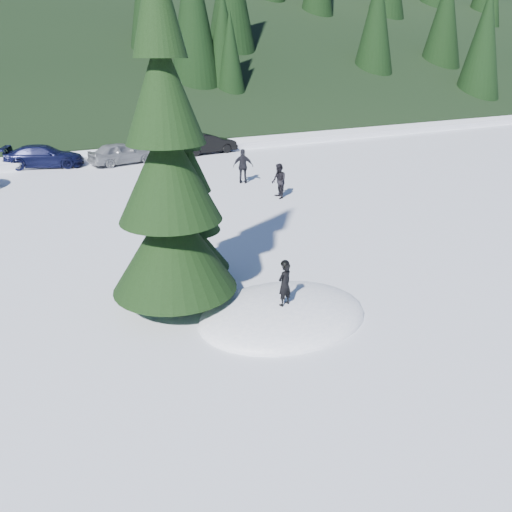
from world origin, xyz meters
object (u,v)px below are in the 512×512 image
car_3 (44,156)px  car_5 (207,144)px  spruce_short (189,212)px  adult_0 (279,181)px  spruce_tall (169,184)px  adult_1 (243,166)px  child_skier (285,284)px  car_4 (121,153)px

car_3 → car_5: 10.27m
spruce_short → car_3: (-1.71, 19.11, -1.46)m
adult_0 → car_3: (-8.64, 12.53, -0.16)m
adult_0 → spruce_tall: bearing=-34.2°
adult_1 → car_5: size_ratio=0.44×
spruce_tall → spruce_short: bearing=54.5°
spruce_short → car_5: (8.54, 18.61, -1.45)m
adult_1 → child_skier: bearing=97.8°
spruce_short → adult_1: size_ratio=3.05×
spruce_tall → car_5: size_ratio=2.16×
adult_0 → spruce_short: bearing=-35.9°
adult_1 → car_4: adult_1 is taller
child_skier → car_5: child_skier is taller
car_3 → car_4: bearing=-88.6°
spruce_tall → adult_1: bearing=55.5°
child_skier → car_3: size_ratio=0.25×
spruce_tall → car_4: spruce_tall is taller
car_5 → spruce_short: bearing=150.8°
spruce_short → spruce_tall: bearing=-125.5°
adult_1 → car_3: 12.51m
car_5 → spruce_tall: bearing=150.0°
car_3 → car_5: (10.25, -0.50, 0.01)m
spruce_short → car_5: size_ratio=1.35×
adult_1 → car_5: (1.71, 8.63, -0.22)m
spruce_tall → car_3: size_ratio=1.93×
spruce_short → adult_0: 9.63m
adult_1 → adult_0: bearing=122.7°
car_4 → car_3: bearing=62.3°
adult_1 → spruce_short: bearing=86.6°
car_3 → adult_0: bearing=-127.1°
car_3 → car_5: car_5 is taller
child_skier → car_4: (1.47, 21.27, -0.37)m
adult_0 → car_5: 12.14m
spruce_tall → child_skier: spruce_tall is taller
spruce_tall → spruce_short: (1.00, 1.40, -1.22)m
spruce_tall → adult_1: size_ratio=4.90×
spruce_short → child_skier: (1.06, -3.46, -1.06)m
spruce_tall → car_5: bearing=64.5°
child_skier → spruce_short: bearing=-88.7°
adult_0 → car_5: size_ratio=0.40×
adult_0 → adult_1: bearing=-167.7°
spruce_tall → spruce_short: spruce_tall is taller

